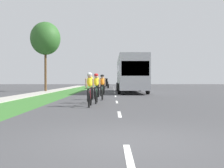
% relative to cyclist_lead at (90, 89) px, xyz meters
% --- Properties ---
extents(ground_plane, '(120.00, 120.00, 0.00)m').
position_rel_cyclist_lead_xyz_m(ground_plane, '(1.29, 12.69, -0.81)').
color(ground_plane, '#424244').
extents(grass_verge, '(2.64, 70.00, 0.01)m').
position_rel_cyclist_lead_xyz_m(grass_verge, '(-3.60, 12.69, -0.81)').
color(grass_verge, '#38722D').
rests_on(grass_verge, ground_plane).
extents(sidewalk_concrete, '(1.64, 70.00, 0.10)m').
position_rel_cyclist_lead_xyz_m(sidewalk_concrete, '(-5.74, 12.69, -0.81)').
color(sidewalk_concrete, '#B2ADA3').
rests_on(sidewalk_concrete, ground_plane).
extents(lane_markings_center, '(0.12, 52.20, 0.01)m').
position_rel_cyclist_lead_xyz_m(lane_markings_center, '(1.29, 16.69, -0.81)').
color(lane_markings_center, white).
rests_on(lane_markings_center, ground_plane).
extents(cyclist_lead, '(0.42, 1.72, 1.58)m').
position_rel_cyclist_lead_xyz_m(cyclist_lead, '(0.00, 0.00, 0.00)').
color(cyclist_lead, black).
rests_on(cyclist_lead, ground_plane).
extents(cyclist_trailing, '(0.42, 1.72, 1.58)m').
position_rel_cyclist_lead_xyz_m(cyclist_trailing, '(0.19, 1.87, 0.00)').
color(cyclist_trailing, black).
rests_on(cyclist_trailing, ground_plane).
extents(cyclist_distant, '(0.42, 1.72, 1.58)m').
position_rel_cyclist_lead_xyz_m(cyclist_distant, '(0.42, 4.44, 0.00)').
color(cyclist_distant, black).
rests_on(cyclist_distant, ground_plane).
extents(bus_silver, '(2.78, 11.60, 3.48)m').
position_rel_cyclist_lead_xyz_m(bus_silver, '(2.90, 15.17, 1.17)').
color(bus_silver, '#A5A8AD').
rests_on(bus_silver, ground_plane).
extents(sedan_black, '(1.98, 4.30, 1.52)m').
position_rel_cyclist_lead_xyz_m(sedan_black, '(-0.45, 30.91, -0.04)').
color(sedan_black, black).
rests_on(sedan_black, ground_plane).
extents(street_tree_near, '(3.21, 3.21, 7.49)m').
position_rel_cyclist_lead_xyz_m(street_tree_near, '(-6.14, 16.97, 4.89)').
color(street_tree_near, brown).
rests_on(street_tree_near, ground_plane).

